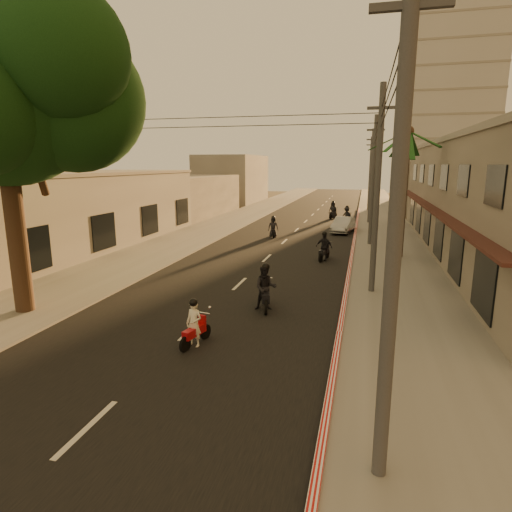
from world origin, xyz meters
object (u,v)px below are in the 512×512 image
Objects in this scene: broadleaf_tree at (11,84)px; scooter_red at (194,325)px; palm_tree at (408,139)px; scooter_mid_b at (324,247)px; scooter_mid_a at (266,288)px; parked_car at (343,225)px; scooter_far_c at (333,211)px; scooter_far_a at (273,228)px; scooter_far_b at (347,216)px.

broadleaf_tree is 7.52× the size of scooter_red.
scooter_mid_b is at bearing -158.83° from palm_tree.
scooter_mid_a is 9.67m from scooter_mid_b.
parked_car is 9.49m from scooter_far_c.
scooter_far_a is 0.42× the size of parked_car.
scooter_far_a is 10.60m from scooter_far_b.
scooter_mid_a is 20.92m from parked_car.
scooter_mid_b is 0.94× the size of scooter_far_c.
broadleaf_tree reaches higher than scooter_far_b.
scooter_mid_a is 17.31m from scooter_far_a.
parked_car is at bearing -68.12° from scooter_far_b.
scooter_far_a is 13.69m from scooter_far_c.
scooter_far_b is 4.33m from scooter_far_c.
parked_car is (-3.94, 9.50, -6.49)m from palm_tree.
palm_tree reaches higher than scooter_mid_b.
parked_car is at bearing -62.89° from scooter_far_c.
scooter_far_a is (-1.86, 20.98, 0.08)m from scooter_red.
scooter_red is at bearing -123.74° from scooter_mid_a.
scooter_far_b is (3.48, 30.13, 0.13)m from scooter_red.
scooter_far_a is 6.52m from parked_car.
broadleaf_tree reaches higher than scooter_mid_b.
scooter_far_c reaches higher than scooter_mid_a.
scooter_far_b is (2.06, 26.16, -0.04)m from scooter_mid_a.
palm_tree reaches higher than scooter_mid_a.
scooter_far_b reaches higher than scooter_far_a.
broadleaf_tree is at bearing -116.71° from scooter_mid_b.
scooter_mid_a reaches higher than scooter_mid_b.
scooter_mid_a is 26.24m from scooter_far_b.
palm_tree is at bearing -52.88° from scooter_far_b.
scooter_red is at bearing -88.74° from scooter_mid_b.
broadleaf_tree reaches higher than palm_tree.
parked_car is at bearing 112.50° from palm_tree.
scooter_mid_a is 1.06× the size of scooter_far_b.
palm_tree reaches higher than scooter_far_a.
scooter_mid_a reaches higher than scooter_red.
parked_car is at bearing 100.13° from scooter_mid_b.
scooter_far_c reaches higher than scooter_mid_b.
broadleaf_tree is 11.80m from scooter_mid_a.
palm_tree is at bearing 48.09° from scooter_mid_a.
scooter_far_a is (-3.27, 17.00, -0.08)m from scooter_mid_a.
palm_tree reaches higher than scooter_red.
palm_tree is 4.51× the size of scooter_far_b.
broadleaf_tree is 17.52m from scooter_mid_b.
scooter_mid_b reaches higher than parked_car.
scooter_red is at bearing -74.13° from scooter_far_b.
scooter_far_b reaches higher than parked_car.
scooter_red is 0.89× the size of scooter_mid_b.
scooter_mid_a is 0.46× the size of parked_car.
scooter_mid_a is 1.10× the size of scooter_far_a.
scooter_far_c is (-5.49, 18.86, -6.27)m from palm_tree.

